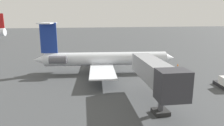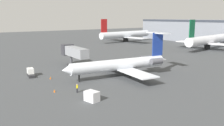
# 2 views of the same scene
# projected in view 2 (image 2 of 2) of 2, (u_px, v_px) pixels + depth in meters

# --- Properties ---
(ground_plane) EXTENTS (400.00, 400.00, 0.10)m
(ground_plane) POSITION_uv_depth(u_px,v_px,m) (104.00, 80.00, 56.46)
(ground_plane) COLOR #424447
(regional_jet) EXTENTS (22.73, 28.81, 10.27)m
(regional_jet) POSITION_uv_depth(u_px,v_px,m) (123.00, 64.00, 59.24)
(regional_jet) COLOR silver
(regional_jet) RESTS_ON ground_plane
(jet_bridge) EXTENTS (13.30, 3.78, 6.08)m
(jet_bridge) POSITION_uv_depth(u_px,v_px,m) (73.00, 52.00, 70.81)
(jet_bridge) COLOR gray
(jet_bridge) RESTS_ON ground_plane
(ground_crew_marshaller) EXTENTS (0.48, 0.44, 1.69)m
(ground_crew_marshaller) POSITION_uv_depth(u_px,v_px,m) (77.00, 88.00, 46.90)
(ground_crew_marshaller) COLOR black
(ground_crew_marshaller) RESTS_ON ground_plane
(baggage_tug_lead) EXTENTS (4.18, 2.08, 1.90)m
(baggage_tug_lead) POSITION_uv_depth(u_px,v_px,m) (31.00, 73.00, 59.84)
(baggage_tug_lead) COLOR #262628
(baggage_tug_lead) RESTS_ON ground_plane
(cargo_container_uld) EXTENTS (2.69, 2.10, 1.76)m
(cargo_container_uld) POSITION_uv_depth(u_px,v_px,m) (92.00, 96.00, 42.01)
(cargo_container_uld) COLOR silver
(cargo_container_uld) RESTS_ON ground_plane
(traffic_cone_near) EXTENTS (0.36, 0.36, 0.55)m
(traffic_cone_near) POSITION_uv_depth(u_px,v_px,m) (55.00, 91.00, 47.08)
(traffic_cone_near) COLOR orange
(traffic_cone_near) RESTS_ON ground_plane
(traffic_cone_mid) EXTENTS (0.36, 0.36, 0.55)m
(traffic_cone_mid) POSITION_uv_depth(u_px,v_px,m) (50.00, 78.00, 57.12)
(traffic_cone_mid) COLOR orange
(traffic_cone_mid) RESTS_ON ground_plane
(parked_airliner_west_end) EXTENTS (31.18, 36.78, 13.09)m
(parked_airliner_west_end) POSITION_uv_depth(u_px,v_px,m) (125.00, 35.00, 141.75)
(parked_airliner_west_end) COLOR silver
(parked_airliner_west_end) RESTS_ON ground_plane
(parked_airliner_west_mid) EXTENTS (28.72, 33.69, 13.18)m
(parked_airliner_west_mid) POSITION_uv_depth(u_px,v_px,m) (207.00, 40.00, 107.78)
(parked_airliner_west_mid) COLOR white
(parked_airliner_west_mid) RESTS_ON ground_plane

